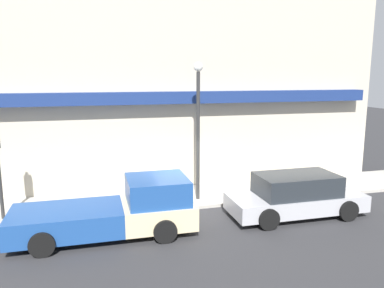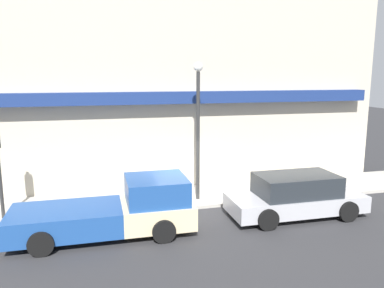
# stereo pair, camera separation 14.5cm
# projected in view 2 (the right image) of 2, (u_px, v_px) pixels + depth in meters

# --- Properties ---
(ground_plane) EXTENTS (80.00, 80.00, 0.00)m
(ground_plane) POSITION_uv_depth(u_px,v_px,m) (189.00, 210.00, 14.14)
(ground_plane) COLOR #2D2D30
(sidewalk) EXTENTS (36.00, 2.79, 0.12)m
(sidewalk) POSITION_uv_depth(u_px,v_px,m) (181.00, 197.00, 15.46)
(sidewalk) COLOR #ADA89E
(sidewalk) RESTS_ON ground
(building) EXTENTS (19.80, 3.80, 11.15)m
(building) POSITION_uv_depth(u_px,v_px,m) (167.00, 81.00, 17.36)
(building) COLOR #BCB29E
(building) RESTS_ON ground
(pickup_truck) EXTENTS (5.64, 2.23, 1.78)m
(pickup_truck) POSITION_uv_depth(u_px,v_px,m) (117.00, 210.00, 11.89)
(pickup_truck) COLOR beige
(pickup_truck) RESTS_ON ground
(parked_car) EXTENTS (4.89, 2.07, 1.54)m
(parked_car) POSITION_uv_depth(u_px,v_px,m) (296.00, 196.00, 13.42)
(parked_car) COLOR #ADADB2
(parked_car) RESTS_ON ground
(fire_hydrant) EXTENTS (0.21, 0.21, 0.59)m
(fire_hydrant) POSITION_uv_depth(u_px,v_px,m) (272.00, 187.00, 15.61)
(fire_hydrant) COLOR yellow
(fire_hydrant) RESTS_ON sidewalk
(street_lamp) EXTENTS (0.36, 0.36, 5.39)m
(street_lamp) POSITION_uv_depth(u_px,v_px,m) (198.00, 115.00, 14.45)
(street_lamp) COLOR #2D2D2D
(street_lamp) RESTS_ON sidewalk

